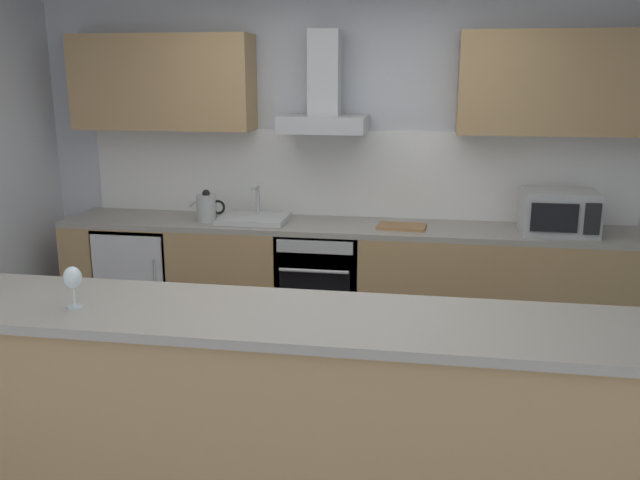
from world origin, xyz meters
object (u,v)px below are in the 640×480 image
Objects in this scene: microwave at (559,212)px; range_hood at (324,100)px; refrigerator at (144,277)px; oven at (321,282)px; kettle at (207,207)px; sink at (254,218)px; wine_glass at (73,279)px; chopping_board at (402,226)px.

range_hood is at bearing 174.56° from microwave.
oven is at bearing 0.11° from refrigerator.
range_hood is (0.86, 0.16, 0.78)m from kettle.
range_hood reaches higher than sink.
wine_glass reaches higher than kettle.
wine_glass is at bearing -119.37° from chopping_board.
range_hood is at bearing 74.29° from wine_glass.
wine_glass is at bearing -105.71° from range_hood.
sink is at bearing 85.98° from wine_glass.
oven is 1.11× the size of range_hood.
refrigerator is 4.78× the size of wine_glass.
kettle is (-0.86, -0.03, 0.55)m from oven.
range_hood is 2.12× the size of chopping_board.
microwave reaches higher than chopping_board.
kettle is at bearing -177.76° from oven.
chopping_board reaches higher than oven.
range_hood is at bearing 5.37° from refrigerator.
oven is 1.60× the size of sink.
kettle is 2.24m from wine_glass.
chopping_board is at bearing -0.60° from refrigerator.
oven reaches higher than refrigerator.
oven is 1.41m from refrigerator.
chopping_board is (0.59, -0.15, -0.88)m from range_hood.
sink is 2.81× the size of wine_glass.
range_hood is at bearing 10.73° from kettle.
oven is 2.77× the size of kettle.
range_hood reaches higher than wine_glass.
wine_glass is at bearing -85.15° from kettle.
sink reaches higher than chopping_board.
range_hood reaches higher than chopping_board.
refrigerator is (-1.41, -0.00, -0.03)m from oven.
oven is at bearing 2.24° from kettle.
oven is 2.35× the size of chopping_board.
sink is 1.47× the size of chopping_board.
chopping_board is (1.26, 2.24, -0.22)m from wine_glass.
oven is at bearing 177.69° from chopping_board.
chopping_board is at bearing -1.81° from sink.
kettle is 1.17m from range_hood.
kettle is at bearing 94.85° from wine_glass.
microwave is at bearing -0.22° from chopping_board.
sink is (-0.51, 0.01, 0.47)m from oven.
microwave is 1.00× the size of sink.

